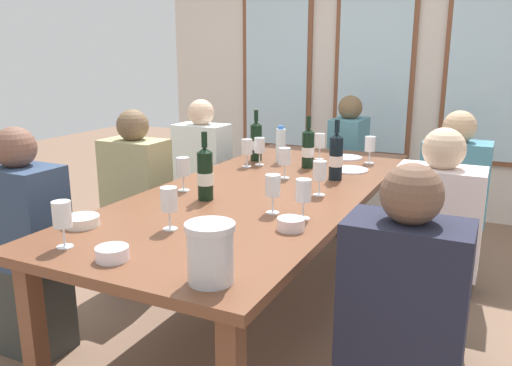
{
  "coord_description": "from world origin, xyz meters",
  "views": [
    {
      "loc": [
        1.09,
        -2.36,
        1.42
      ],
      "look_at": [
        0.0,
        -0.1,
        0.79
      ],
      "focal_mm": 35.98,
      "sensor_mm": 36.0,
      "label": 1
    }
  ],
  "objects_px": {
    "metal_pitcher": "(210,252)",
    "seated_person_5": "(435,252)",
    "seated_person_2": "(27,250)",
    "seated_person_4": "(137,205)",
    "wine_bottle_1": "(205,174)",
    "wine_glass_4": "(260,146)",
    "wine_bottle_0": "(336,156)",
    "wine_bottle_3": "(308,148)",
    "wine_glass_0": "(320,172)",
    "seated_person_1": "(452,208)",
    "wine_glass_5": "(303,191)",
    "wine_bottle_2": "(256,141)",
    "wine_glass_3": "(62,217)",
    "wine_glass_2": "(169,201)",
    "white_plate_0": "(346,157)",
    "wine_glass_6": "(285,158)",
    "tasting_bowl_2": "(291,224)",
    "tasting_bowl_1": "(112,253)",
    "white_plate_1": "(349,170)",
    "dining_table": "(264,200)",
    "seated_person_6": "(348,168)",
    "wine_glass_10": "(320,142)",
    "seated_person_0": "(203,179)",
    "wine_glass_9": "(183,168)",
    "wine_glass_8": "(273,187)",
    "wine_glass_1": "(247,148)",
    "water_bottle": "(281,145)",
    "seated_person_3": "(400,340)",
    "wine_glass_7": "(370,145)",
    "tasting_bowl_0": "(82,221)"
  },
  "relations": [
    {
      "from": "seated_person_1",
      "to": "seated_person_5",
      "type": "distance_m",
      "value": 0.79
    },
    {
      "from": "wine_glass_5",
      "to": "wine_glass_6",
      "type": "height_order",
      "value": "same"
    },
    {
      "from": "wine_glass_3",
      "to": "wine_glass_5",
      "type": "height_order",
      "value": "same"
    },
    {
      "from": "wine_bottle_1",
      "to": "tasting_bowl_0",
      "type": "bearing_deg",
      "value": -114.41
    },
    {
      "from": "wine_glass_1",
      "to": "seated_person_5",
      "type": "distance_m",
      "value": 1.3
    },
    {
      "from": "wine_bottle_2",
      "to": "wine_glass_2",
      "type": "relative_size",
      "value": 1.91
    },
    {
      "from": "wine_glass_8",
      "to": "seated_person_1",
      "type": "relative_size",
      "value": 0.16
    },
    {
      "from": "tasting_bowl_1",
      "to": "water_bottle",
      "type": "height_order",
      "value": "water_bottle"
    },
    {
      "from": "wine_glass_6",
      "to": "wine_glass_10",
      "type": "bearing_deg",
      "value": 89.76
    },
    {
      "from": "white_plate_0",
      "to": "seated_person_2",
      "type": "height_order",
      "value": "seated_person_2"
    },
    {
      "from": "seated_person_3",
      "to": "wine_glass_7",
      "type": "bearing_deg",
      "value": 107.28
    },
    {
      "from": "wine_glass_0",
      "to": "wine_glass_1",
      "type": "height_order",
      "value": "same"
    },
    {
      "from": "white_plate_1",
      "to": "seated_person_5",
      "type": "bearing_deg",
      "value": -45.1
    },
    {
      "from": "tasting_bowl_2",
      "to": "wine_glass_5",
      "type": "height_order",
      "value": "wine_glass_5"
    },
    {
      "from": "wine_glass_0",
      "to": "seated_person_1",
      "type": "xyz_separation_m",
      "value": [
        0.57,
        0.81,
        -0.33
      ]
    },
    {
      "from": "wine_bottle_1",
      "to": "wine_glass_4",
      "type": "bearing_deg",
      "value": 97.45
    },
    {
      "from": "tasting_bowl_1",
      "to": "seated_person_3",
      "type": "distance_m",
      "value": 1.0
    },
    {
      "from": "seated_person_1",
      "to": "seated_person_6",
      "type": "distance_m",
      "value": 1.18
    },
    {
      "from": "tasting_bowl_2",
      "to": "wine_glass_9",
      "type": "relative_size",
      "value": 0.64
    },
    {
      "from": "wine_bottle_2",
      "to": "seated_person_1",
      "type": "distance_m",
      "value": 1.28
    },
    {
      "from": "wine_glass_2",
      "to": "wine_glass_4",
      "type": "bearing_deg",
      "value": 99.24
    },
    {
      "from": "tasting_bowl_1",
      "to": "wine_glass_8",
      "type": "bearing_deg",
      "value": 69.26
    },
    {
      "from": "seated_person_2",
      "to": "seated_person_4",
      "type": "height_order",
      "value": "same"
    },
    {
      "from": "wine_glass_0",
      "to": "seated_person_4",
      "type": "distance_m",
      "value": 1.22
    },
    {
      "from": "dining_table",
      "to": "seated_person_6",
      "type": "distance_m",
      "value": 1.61
    },
    {
      "from": "wine_bottle_2",
      "to": "wine_glass_4",
      "type": "height_order",
      "value": "wine_bottle_2"
    },
    {
      "from": "wine_bottle_1",
      "to": "seated_person_0",
      "type": "height_order",
      "value": "seated_person_0"
    },
    {
      "from": "wine_bottle_2",
      "to": "wine_glass_10",
      "type": "xyz_separation_m",
      "value": [
        0.36,
        0.22,
        -0.01
      ]
    },
    {
      "from": "wine_glass_5",
      "to": "wine_glass_6",
      "type": "distance_m",
      "value": 0.74
    },
    {
      "from": "tasting_bowl_2",
      "to": "seated_person_4",
      "type": "relative_size",
      "value": 0.1
    },
    {
      "from": "wine_bottle_2",
      "to": "wine_glass_3",
      "type": "height_order",
      "value": "wine_bottle_2"
    },
    {
      "from": "wine_glass_3",
      "to": "wine_glass_7",
      "type": "bearing_deg",
      "value": 71.91
    },
    {
      "from": "tasting_bowl_1",
      "to": "wine_glass_2",
      "type": "relative_size",
      "value": 0.65
    },
    {
      "from": "tasting_bowl_2",
      "to": "seated_person_6",
      "type": "height_order",
      "value": "seated_person_6"
    },
    {
      "from": "wine_glass_0",
      "to": "seated_person_4",
      "type": "height_order",
      "value": "seated_person_4"
    },
    {
      "from": "wine_bottle_3",
      "to": "seated_person_5",
      "type": "height_order",
      "value": "seated_person_5"
    },
    {
      "from": "metal_pitcher",
      "to": "seated_person_5",
      "type": "height_order",
      "value": "seated_person_5"
    },
    {
      "from": "wine_glass_8",
      "to": "seated_person_1",
      "type": "distance_m",
      "value": 1.39
    },
    {
      "from": "wine_bottle_0",
      "to": "wine_bottle_3",
      "type": "bearing_deg",
      "value": 137.44
    },
    {
      "from": "white_plate_0",
      "to": "seated_person_1",
      "type": "height_order",
      "value": "seated_person_1"
    },
    {
      "from": "seated_person_4",
      "to": "seated_person_1",
      "type": "bearing_deg",
      "value": 23.85
    },
    {
      "from": "wine_glass_7",
      "to": "wine_glass_10",
      "type": "height_order",
      "value": "same"
    },
    {
      "from": "seated_person_0",
      "to": "dining_table",
      "type": "bearing_deg",
      "value": -42.29
    },
    {
      "from": "wine_glass_3",
      "to": "seated_person_2",
      "type": "bearing_deg",
      "value": 152.68
    },
    {
      "from": "wine_glass_0",
      "to": "wine_bottle_3",
      "type": "bearing_deg",
      "value": 115.31
    },
    {
      "from": "tasting_bowl_2",
      "to": "water_bottle",
      "type": "xyz_separation_m",
      "value": [
        -0.55,
        1.19,
        0.09
      ]
    },
    {
      "from": "white_plate_1",
      "to": "wine_glass_2",
      "type": "xyz_separation_m",
      "value": [
        -0.35,
        -1.36,
        0.11
      ]
    },
    {
      "from": "wine_glass_0",
      "to": "wine_glass_5",
      "type": "xyz_separation_m",
      "value": [
        0.06,
        -0.39,
        0.0
      ]
    },
    {
      "from": "wine_glass_1",
      "to": "white_plate_0",
      "type": "bearing_deg",
      "value": 47.85
    },
    {
      "from": "tasting_bowl_1",
      "to": "wine_glass_5",
      "type": "height_order",
      "value": "wine_glass_5"
    }
  ]
}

